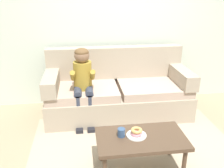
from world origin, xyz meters
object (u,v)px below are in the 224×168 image
at_px(toy_controller, 167,134).
at_px(coffee_table, 141,141).
at_px(person_child, 83,79).
at_px(mug, 121,133).
at_px(couch, 117,92).
at_px(donut, 136,133).

bearing_deg(toy_controller, coffee_table, -110.01).
bearing_deg(person_child, toy_controller, -27.08).
xyz_separation_m(mug, toy_controller, (0.72, 0.55, -0.44)).
distance_m(couch, person_child, 0.65).
distance_m(couch, mug, 1.34).
relative_size(person_child, mug, 12.24).
relative_size(couch, coffee_table, 2.32).
height_order(donut, mug, mug).
xyz_separation_m(couch, mug, (-0.16, -1.32, 0.11)).
relative_size(coffee_table, person_child, 0.85).
relative_size(coffee_table, donut, 7.78).
bearing_deg(person_child, mug, -71.71).
relative_size(donut, mug, 1.33).
distance_m(person_child, donut, 1.26).
bearing_deg(donut, person_child, 115.00).
height_order(coffee_table, mug, mug).
bearing_deg(toy_controller, person_child, 174.02).
xyz_separation_m(couch, person_child, (-0.53, -0.21, 0.32)).
xyz_separation_m(couch, coffee_table, (0.04, -1.36, 0.02)).
bearing_deg(mug, person_child, 108.29).
bearing_deg(donut, coffee_table, -28.05).
height_order(coffee_table, person_child, person_child).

